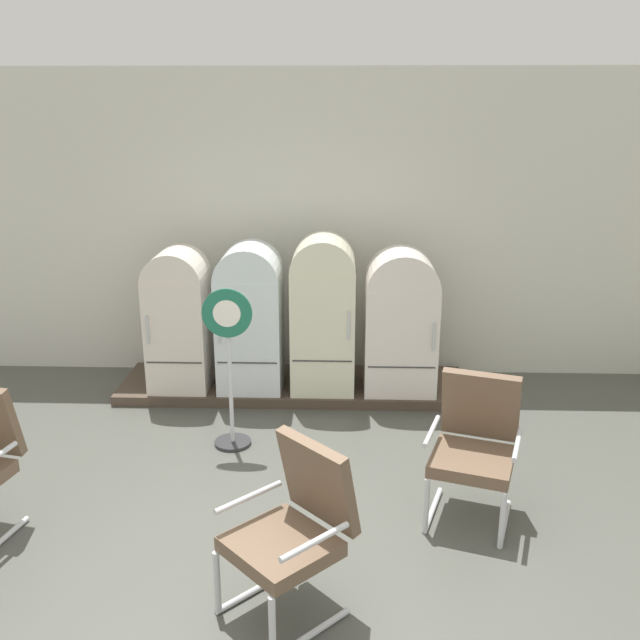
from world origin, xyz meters
The scene contains 10 objects.
ground centered at (0.00, 0.00, -0.03)m, with size 12.00×10.00×0.05m, color #4C4D47.
back_wall centered at (0.00, 3.66, 1.61)m, with size 11.76×0.12×3.20m.
display_plinth centered at (0.00, 3.02, 0.05)m, with size 3.53×0.95×0.10m, color #483A2E.
refrigerator_0 centered at (-1.12, 2.89, 0.85)m, with size 0.58×0.62×1.41m.
refrigerator_1 centered at (-0.41, 2.91, 0.87)m, with size 0.63×0.66×1.45m.
refrigerator_2 centered at (0.31, 2.90, 0.92)m, with size 0.62×0.65×1.54m.
refrigerator_3 centered at (1.07, 2.89, 0.84)m, with size 0.70×0.64×1.41m.
armchair_right centered at (1.45, 0.84, 0.57)m, with size 0.75×0.80×1.04m.
armchair_center centered at (0.24, -0.22, 0.57)m, with size 0.86×0.86×1.04m.
sign_stand centered at (-0.45, 1.81, 0.66)m, with size 0.42×0.32×1.42m.
Camera 1 is at (0.51, -3.70, 2.90)m, focal length 39.53 mm.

